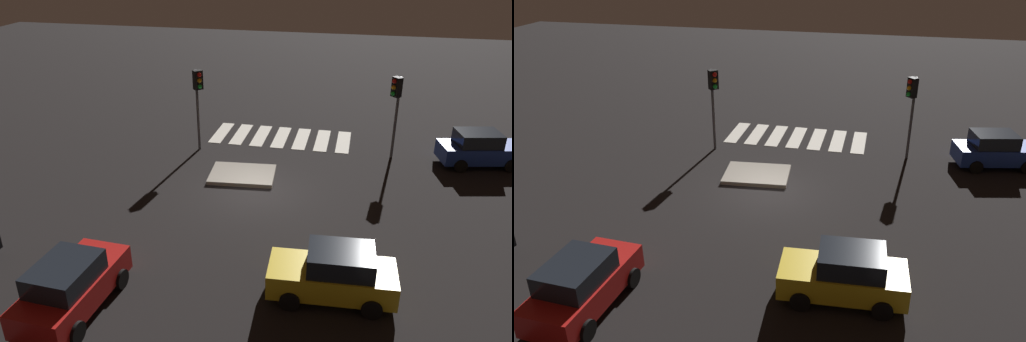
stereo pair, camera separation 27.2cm
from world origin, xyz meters
TOP-DOWN VIEW (x-y plane):
  - ground_plane at (0.00, 0.00)m, footprint 80.00×80.00m
  - traffic_island at (0.95, -1.38)m, footprint 3.18×2.50m
  - car_blue at (-10.07, -5.10)m, footprint 4.18×2.48m
  - car_red at (3.75, 8.71)m, footprint 2.09×4.15m
  - car_yellow at (-3.85, 6.47)m, footprint 4.05×2.05m
  - traffic_light_east at (3.84, -4.03)m, footprint 0.54×0.54m
  - traffic_light_south at (-5.84, -5.04)m, footprint 0.53×0.54m
  - crosswalk_near at (0.00, -6.70)m, footprint 7.60×3.20m

SIDE VIEW (x-z plane):
  - ground_plane at x=0.00m, z-range 0.00..0.00m
  - crosswalk_near at x=0.00m, z-range 0.00..0.02m
  - traffic_island at x=0.95m, z-range 0.00..0.18m
  - car_blue at x=-10.07m, z-range -0.02..1.71m
  - car_yellow at x=-3.85m, z-range -0.02..1.71m
  - car_red at x=3.75m, z-range -0.02..1.75m
  - traffic_light_south at x=-5.84m, z-range 1.08..5.28m
  - traffic_light_east at x=3.84m, z-range 1.10..5.36m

